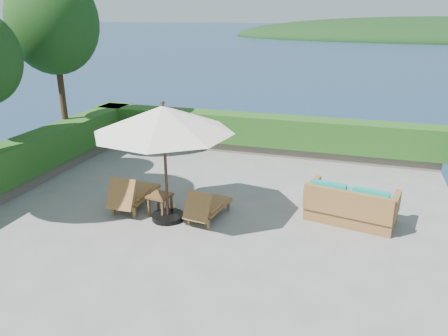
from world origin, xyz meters
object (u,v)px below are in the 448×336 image
(lounge_left, at_px, (132,194))
(lounge_right, at_px, (207,206))
(side_table, at_px, (160,198))
(patio_umbrella, at_px, (163,120))
(wicker_loveseat, at_px, (350,206))

(lounge_left, height_order, lounge_right, lounge_left)
(side_table, bearing_deg, lounge_right, 4.65)
(side_table, bearing_deg, patio_umbrella, -30.33)
(patio_umbrella, relative_size, wicker_loveseat, 1.74)
(lounge_left, height_order, wicker_loveseat, wicker_loveseat)
(lounge_left, bearing_deg, wicker_loveseat, 9.70)
(lounge_right, relative_size, wicker_loveseat, 0.70)
(side_table, bearing_deg, lounge_left, 170.26)
(lounge_left, relative_size, wicker_loveseat, 0.75)
(patio_umbrella, bearing_deg, side_table, 149.67)
(lounge_right, xyz_separation_m, side_table, (-1.18, -0.10, 0.09))
(patio_umbrella, relative_size, side_table, 6.64)
(patio_umbrella, height_order, side_table, patio_umbrella)
(patio_umbrella, relative_size, lounge_left, 2.31)
(patio_umbrella, distance_m, lounge_left, 2.34)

